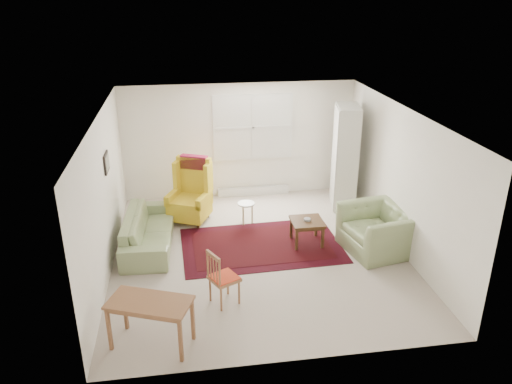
{
  "coord_description": "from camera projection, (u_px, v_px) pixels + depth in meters",
  "views": [
    {
      "loc": [
        -1.2,
        -7.6,
        4.35
      ],
      "look_at": [
        0.0,
        0.3,
        1.05
      ],
      "focal_mm": 35.0,
      "sensor_mm": 36.0,
      "label": 1
    }
  ],
  "objects": [
    {
      "name": "sofa",
      "position": [
        148.0,
        224.0,
        8.91
      ],
      "size": [
        0.93,
        2.11,
        0.84
      ],
      "primitive_type": "imported",
      "rotation": [
        0.0,
        0.0,
        1.51
      ],
      "color": "gray",
      "rests_on": "ground"
    },
    {
      "name": "armchair",
      "position": [
        378.0,
        226.0,
        8.73
      ],
      "size": [
        1.26,
        1.38,
        0.93
      ],
      "primitive_type": "imported",
      "rotation": [
        0.0,
        0.0,
        -1.37
      ],
      "color": "gray",
      "rests_on": "ground"
    },
    {
      "name": "desk",
      "position": [
        151.0,
        323.0,
        6.43
      ],
      "size": [
        1.17,
        0.88,
        0.67
      ],
      "primitive_type": null,
      "rotation": [
        0.0,
        0.0,
        -0.38
      ],
      "color": "#905D3A",
      "rests_on": "ground"
    },
    {
      "name": "cabinet",
      "position": [
        345.0,
        157.0,
        10.3
      ],
      "size": [
        0.62,
        0.94,
        2.16
      ],
      "primitive_type": null,
      "rotation": [
        0.0,
        0.0,
        -0.2
      ],
      "color": "silver",
      "rests_on": "ground"
    },
    {
      "name": "stool",
      "position": [
        246.0,
        213.0,
        9.82
      ],
      "size": [
        0.36,
        0.36,
        0.44
      ],
      "primitive_type": null,
      "rotation": [
        0.0,
        0.0,
        -0.09
      ],
      "color": "white",
      "rests_on": "ground"
    },
    {
      "name": "room",
      "position": [
        258.0,
        183.0,
        8.49
      ],
      "size": [
        5.04,
        5.54,
        2.51
      ],
      "color": "#BAAB9F",
      "rests_on": "ground"
    },
    {
      "name": "wingback_chair",
      "position": [
        189.0,
        192.0,
        9.74
      ],
      "size": [
        0.99,
        1.01,
        1.28
      ],
      "primitive_type": null,
      "rotation": [
        0.0,
        0.0,
        -0.42
      ],
      "color": "gold",
      "rests_on": "ground"
    },
    {
      "name": "desk_chair",
      "position": [
        224.0,
        277.0,
        7.26
      ],
      "size": [
        0.51,
        0.51,
        0.87
      ],
      "primitive_type": null,
      "rotation": [
        0.0,
        0.0,
        2.04
      ],
      "color": "#905D3A",
      "rests_on": "ground"
    },
    {
      "name": "rug",
      "position": [
        261.0,
        245.0,
        9.04
      ],
      "size": [
        2.9,
        1.92,
        0.03
      ],
      "primitive_type": null,
      "rotation": [
        0.0,
        0.0,
        0.03
      ],
      "color": "black",
      "rests_on": "ground"
    },
    {
      "name": "coffee_table",
      "position": [
        307.0,
        232.0,
        9.05
      ],
      "size": [
        0.57,
        0.57,
        0.46
      ],
      "primitive_type": null,
      "rotation": [
        0.0,
        0.0,
        -0.01
      ],
      "color": "#412814",
      "rests_on": "ground"
    }
  ]
}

